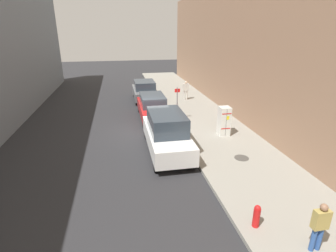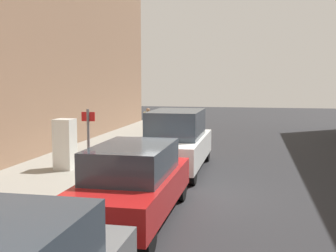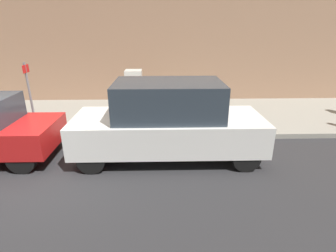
% 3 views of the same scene
% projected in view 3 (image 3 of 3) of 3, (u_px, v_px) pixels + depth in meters
% --- Properties ---
extents(ground_plane, '(80.00, 80.00, 0.00)m').
position_uv_depth(ground_plane, '(39.00, 170.00, 6.78)').
color(ground_plane, '#28282B').
extents(sidewalk_slab, '(4.58, 44.00, 0.17)m').
position_uv_depth(sidewalk_slab, '(83.00, 116.00, 10.64)').
color(sidewalk_slab, gray).
rests_on(sidewalk_slab, ground).
extents(discarded_refrigerator, '(0.63, 0.66, 1.73)m').
position_uv_depth(discarded_refrigerator, '(134.00, 92.00, 10.57)').
color(discarded_refrigerator, silver).
rests_on(discarded_refrigerator, sidewalk_slab).
extents(manhole_cover, '(0.70, 0.70, 0.02)m').
position_uv_depth(manhole_cover, '(209.00, 113.00, 10.72)').
color(manhole_cover, '#47443F').
rests_on(manhole_cover, sidewalk_slab).
extents(street_sign_post, '(0.36, 0.07, 2.31)m').
position_uv_depth(street_sign_post, '(30.00, 94.00, 8.34)').
color(street_sign_post, slate).
rests_on(street_sign_post, sidewalk_slab).
extents(parked_van_white, '(1.97, 5.13, 2.16)m').
position_uv_depth(parked_van_white, '(168.00, 121.00, 7.16)').
color(parked_van_white, silver).
rests_on(parked_van_white, ground).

